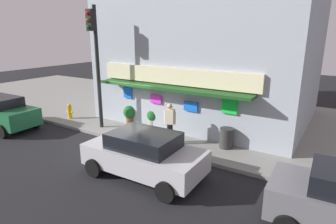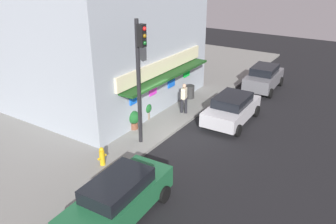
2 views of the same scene
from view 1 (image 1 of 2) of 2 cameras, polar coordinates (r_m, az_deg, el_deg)
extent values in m
plane|color=black|center=(13.12, -10.67, -5.71)|extent=(56.66, 56.66, 0.00)
cube|color=gray|center=(17.35, 1.89, 0.13)|extent=(37.77, 11.15, 0.15)
cube|color=#9EA8B2|center=(16.29, 8.97, 11.19)|extent=(10.38, 8.25, 6.71)
cube|color=beige|center=(12.65, 1.09, 7.26)|extent=(7.89, 0.16, 0.74)
cube|color=#194719|center=(12.43, 0.24, 4.89)|extent=(7.48, 0.90, 0.12)
cube|color=blue|center=(14.41, -8.10, 3.89)|extent=(0.50, 0.08, 0.54)
cube|color=#E533CC|center=(13.40, -2.44, 2.63)|extent=(0.61, 0.08, 0.41)
cube|color=blue|center=(12.49, 4.60, 1.14)|extent=(0.68, 0.08, 0.43)
cube|color=#19E53F|center=(11.73, 12.30, 1.09)|extent=(0.66, 0.08, 0.59)
cylinder|color=black|center=(14.04, -13.94, 8.37)|extent=(0.18, 0.18, 5.80)
cube|color=black|center=(13.78, -15.36, 17.44)|extent=(0.32, 0.28, 0.95)
sphere|color=red|center=(13.69, -15.94, 18.67)|extent=(0.18, 0.18, 0.18)
sphere|color=brown|center=(13.68, -15.84, 17.42)|extent=(0.18, 0.18, 0.18)
sphere|color=#0F4C19|center=(13.67, -15.74, 16.17)|extent=(0.18, 0.18, 0.18)
cylinder|color=gold|center=(16.51, -19.17, -0.08)|extent=(0.23, 0.23, 0.68)
sphere|color=gold|center=(16.41, -19.30, 1.28)|extent=(0.20, 0.20, 0.20)
cylinder|color=gold|center=(16.63, -19.56, 0.12)|extent=(0.12, 0.10, 0.10)
cylinder|color=gold|center=(16.36, -18.80, -0.05)|extent=(0.12, 0.10, 0.10)
cylinder|color=#2D2D2D|center=(11.89, 11.69, -5.15)|extent=(0.57, 0.57, 0.83)
cylinder|color=black|center=(12.17, 0.59, -4.18)|extent=(0.19, 0.19, 0.88)
cylinder|color=black|center=(11.96, 0.15, -4.55)|extent=(0.19, 0.19, 0.88)
cube|color=beige|center=(11.83, 0.38, -0.95)|extent=(0.42, 0.30, 0.62)
sphere|color=tan|center=(11.71, 0.38, 1.16)|extent=(0.22, 0.22, 0.22)
cylinder|color=beige|center=(11.91, -0.56, -0.98)|extent=(0.12, 0.12, 0.56)
cylinder|color=beige|center=(11.76, 1.33, -1.20)|extent=(0.12, 0.12, 0.56)
cylinder|color=brown|center=(14.80, -7.62, -1.75)|extent=(0.43, 0.43, 0.35)
sphere|color=#195623|center=(14.67, -7.68, -0.01)|extent=(0.68, 0.68, 0.68)
cylinder|color=gray|center=(14.16, -2.93, -2.41)|extent=(0.44, 0.44, 0.37)
sphere|color=#195623|center=(14.03, -2.96, -0.63)|extent=(0.64, 0.64, 0.64)
cube|color=#1E6038|center=(16.78, -30.82, -0.32)|extent=(4.51, 1.87, 0.83)
cylinder|color=black|center=(16.01, -25.26, -1.82)|extent=(0.65, 0.25, 0.64)
cylinder|color=black|center=(15.18, -30.40, -3.41)|extent=(0.65, 0.25, 0.64)
cylinder|color=black|center=(18.60, -30.81, -0.27)|extent=(0.65, 0.25, 0.64)
cylinder|color=black|center=(9.19, 24.38, -14.50)|extent=(0.65, 0.25, 0.64)
cube|color=#B7B7BC|center=(9.68, -4.81, -9.06)|extent=(4.12, 1.95, 0.72)
cube|color=black|center=(9.44, -4.90, -5.68)|extent=(2.23, 1.62, 0.50)
cylinder|color=black|center=(9.90, 5.36, -10.82)|extent=(0.64, 0.23, 0.64)
cylinder|color=black|center=(8.45, -0.50, -15.74)|extent=(0.64, 0.23, 0.64)
cylinder|color=black|center=(11.31, -7.85, -7.39)|extent=(0.64, 0.23, 0.64)
cylinder|color=black|center=(10.07, -14.71, -10.81)|extent=(0.64, 0.23, 0.64)
camera|label=2|loc=(21.92, -59.07, 17.50)|focal=36.72mm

